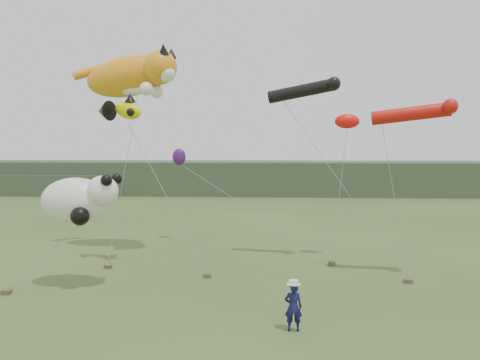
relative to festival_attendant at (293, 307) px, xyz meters
name	(u,v)px	position (x,y,z in m)	size (l,w,h in m)	color
ground	(233,319)	(-1.93, 0.83, -0.75)	(120.00, 120.00, 0.00)	#385123
headland	(237,178)	(-5.04, 45.52, 1.18)	(90.00, 13.00, 4.00)	#2D3D28
festival_attendant	(293,307)	(0.00, 0.00, 0.00)	(0.54, 0.36, 1.49)	#121443
sandbag_anchors	(216,275)	(-3.07, 5.89, -0.66)	(16.21, 5.61, 0.17)	brown
cat_kite	(136,75)	(-8.00, 10.93, 8.82)	(6.30, 3.36, 2.93)	orange
fish_kite	(119,110)	(-7.96, 7.99, 6.71)	(2.74, 1.77, 1.38)	#DCDE03
tube_kites	(355,100)	(3.21, 8.16, 7.15)	(8.02, 4.55, 2.49)	black
panda_kite	(80,200)	(-8.41, 4.19, 2.80)	(3.28, 2.12, 2.04)	white
misc_kites	(271,137)	(-0.69, 11.55, 5.48)	(10.44, 4.68, 2.74)	#F7100F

